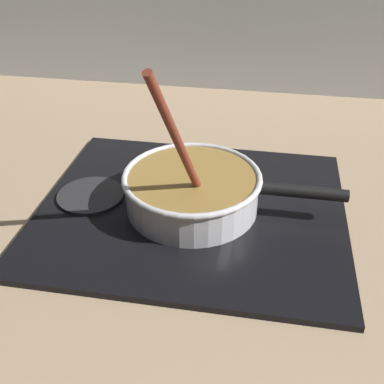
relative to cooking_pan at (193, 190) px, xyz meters
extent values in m
cube|color=#9E8466|center=(0.04, -0.15, -0.07)|extent=(2.40, 1.60, 0.04)
cube|color=black|center=(0.00, 0.00, -0.04)|extent=(0.56, 0.48, 0.01)
torus|color=#592D0C|center=(0.00, 0.00, -0.03)|extent=(0.17, 0.17, 0.01)
cylinder|color=#262628|center=(-0.20, 0.00, -0.04)|extent=(0.13, 0.13, 0.01)
cylinder|color=silver|center=(0.00, 0.00, -0.01)|extent=(0.24, 0.24, 0.07)
cylinder|color=olive|center=(0.00, 0.00, 0.00)|extent=(0.23, 0.23, 0.06)
torus|color=silver|center=(0.00, 0.00, 0.03)|extent=(0.25, 0.25, 0.01)
cylinder|color=black|center=(0.19, 0.00, 0.02)|extent=(0.15, 0.02, 0.02)
cylinder|color=beige|center=(0.06, 0.05, 0.02)|extent=(0.04, 0.04, 0.01)
cylinder|color=#EDD88C|center=(0.00, -0.01, 0.02)|extent=(0.03, 0.03, 0.01)
cylinder|color=beige|center=(0.07, -0.01, 0.02)|extent=(0.03, 0.03, 0.01)
cylinder|color=beige|center=(-0.03, 0.05, 0.02)|extent=(0.04, 0.04, 0.01)
cylinder|color=#E5CC7A|center=(0.02, -0.05, 0.02)|extent=(0.03, 0.03, 0.01)
cylinder|color=#E5CC7A|center=(0.01, 0.04, 0.02)|extent=(0.03, 0.03, 0.01)
cylinder|color=#E5CC7A|center=(-0.03, -0.05, 0.02)|extent=(0.03, 0.03, 0.01)
cylinder|color=maroon|center=(-0.01, -0.08, 0.14)|extent=(0.07, 0.14, 0.26)
cube|color=brown|center=(0.01, -0.02, 0.01)|extent=(0.04, 0.05, 0.01)
camera|label=1|loc=(0.12, -0.70, 0.47)|focal=44.06mm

